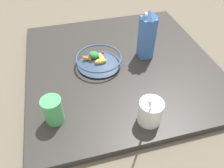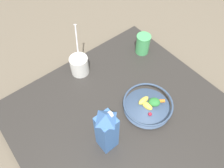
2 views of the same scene
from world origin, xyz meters
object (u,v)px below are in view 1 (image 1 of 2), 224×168
yogurt_tub (150,111)px  milk_carton (147,35)px  fruit_bowl (99,60)px  drinking_cup (53,110)px

yogurt_tub → milk_carton: bearing=161.7°
fruit_bowl → milk_carton: 0.29m
yogurt_tub → drinking_cup: yogurt_tub is taller
yogurt_tub → drinking_cup: (-0.10, -0.39, 0.00)m
fruit_bowl → drinking_cup: bearing=-39.7°
fruit_bowl → milk_carton: (-0.02, 0.27, 0.10)m
fruit_bowl → yogurt_tub: 0.44m
fruit_bowl → drinking_cup: drinking_cup is taller
yogurt_tub → fruit_bowl: bearing=-163.0°
milk_carton → drinking_cup: milk_carton is taller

